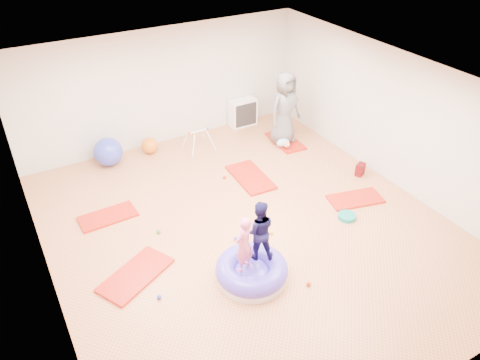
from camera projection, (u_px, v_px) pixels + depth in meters
room at (249, 164)px, 8.09m from camera, size 7.01×8.01×2.81m
gym_mat_front_left at (136, 275)px, 7.76m from camera, size 1.41×1.14×0.05m
gym_mat_mid_left at (108, 216)px, 9.10m from camera, size 1.10×0.58×0.05m
gym_mat_center_back at (251, 177)px, 10.27m from camera, size 0.71×1.32×0.05m
gym_mat_right at (355, 199)px, 9.59m from camera, size 1.19×0.79×0.05m
gym_mat_rear_right at (285, 141)px, 11.66m from camera, size 0.66×1.18×0.05m
inflatable_cushion at (252, 271)px, 7.67m from camera, size 1.20×1.20×0.38m
child_pink at (244, 242)px, 7.21m from camera, size 0.44×0.37×1.01m
child_navy at (259, 228)px, 7.44m from camera, size 0.65×0.60×1.08m
adult_caregiver at (285, 108)px, 11.13m from camera, size 0.95×0.70×1.77m
infant at (284, 143)px, 11.32m from camera, size 0.34×0.35×0.20m
ball_pit_balls at (230, 244)px, 8.40m from camera, size 2.60×3.56×0.07m
exercise_ball_blue at (108, 152)px, 10.60m from camera, size 0.65×0.65×0.65m
exercise_ball_orange at (150, 146)px, 11.12m from camera, size 0.39×0.39×0.39m
infant_play_gym at (199, 137)px, 11.18m from camera, size 0.66×0.62×0.50m
cube_shelf at (243, 113)px, 12.28m from camera, size 0.71×0.35×0.71m
balance_disc at (347, 216)px, 9.07m from camera, size 0.35×0.35×0.08m
backpack at (360, 169)px, 10.33m from camera, size 0.28×0.23×0.27m
yellow_toy at (257, 261)px, 8.06m from camera, size 0.18×0.18×0.03m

